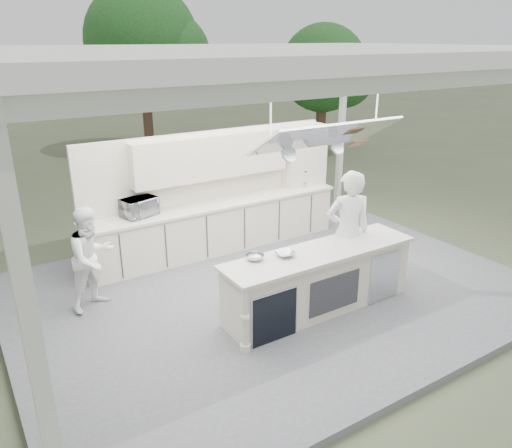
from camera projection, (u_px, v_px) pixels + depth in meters
ground at (273, 294)px, 8.23m from camera, size 90.00×90.00×0.00m
stage_deck at (273, 291)px, 8.21m from camera, size 8.00×6.00×0.12m
tent at (277, 58)px, 6.92m from camera, size 8.20×6.20×3.86m
demo_island at (318, 281)px, 7.39m from camera, size 3.10×0.79×0.95m
back_counter at (218, 226)px, 9.53m from camera, size 5.08×0.72×0.95m
back_wall_unit at (232, 171)px, 9.58m from camera, size 5.05×0.48×2.25m
tree_cluster at (84, 62)px, 14.72m from camera, size 19.55×9.40×5.85m
head_chef at (348, 232)px, 7.84m from camera, size 0.85×0.71×1.99m
sous_chef at (92, 258)px, 7.39m from camera, size 0.95×0.86×1.59m
toaster_oven at (139, 207)px, 8.61m from camera, size 0.67×0.55×0.32m
bowl_large at (285, 254)px, 7.06m from camera, size 0.28×0.28×0.07m
bowl_small at (255, 257)px, 6.94m from camera, size 0.29×0.29×0.08m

